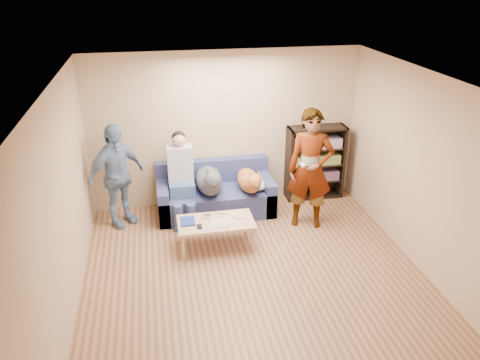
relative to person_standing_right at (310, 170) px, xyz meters
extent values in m
plane|color=brown|center=(-1.13, -1.39, -0.95)|extent=(5.00, 5.00, 0.00)
plane|color=white|center=(-1.13, -1.39, 1.65)|extent=(5.00, 5.00, 0.00)
plane|color=tan|center=(-1.13, 1.11, 0.35)|extent=(4.50, 0.00, 4.50)
plane|color=tan|center=(-1.13, -3.89, 0.35)|extent=(4.50, 0.00, 4.50)
plane|color=tan|center=(-3.38, -1.39, 0.35)|extent=(0.00, 5.00, 5.00)
plane|color=tan|center=(1.12, -1.39, 0.35)|extent=(0.00, 5.00, 5.00)
ellipsoid|color=#BDBCC1|center=(-0.70, 0.55, -0.44)|extent=(0.44, 0.37, 0.15)
imported|color=gray|center=(0.00, 0.00, 0.00)|extent=(0.80, 0.65, 1.89)
imported|color=#6F87B1|center=(-2.92, 0.58, -0.12)|extent=(1.02, 0.90, 1.66)
cube|color=silver|center=(-0.20, -0.20, 0.18)|extent=(0.05, 0.13, 0.03)
cube|color=navy|center=(-1.92, -0.34, -0.51)|extent=(0.20, 0.26, 0.03)
cube|color=silver|center=(-1.47, -0.49, -0.52)|extent=(0.26, 0.20, 0.02)
cube|color=beige|center=(-1.44, -0.47, -0.50)|extent=(0.22, 0.17, 0.01)
cube|color=#BBBCC0|center=(-1.64, -0.27, -0.50)|extent=(0.11, 0.06, 0.05)
cube|color=silver|center=(-1.24, -0.29, -0.51)|extent=(0.04, 0.13, 0.03)
cube|color=silver|center=(-1.16, -0.37, -0.51)|extent=(0.09, 0.06, 0.03)
cylinder|color=white|center=(-1.32, -0.41, -0.52)|extent=(0.07, 0.07, 0.02)
cylinder|color=silver|center=(-1.32, -0.33, -0.52)|extent=(0.07, 0.07, 0.02)
cylinder|color=orange|center=(-1.54, -0.55, -0.52)|extent=(0.13, 0.06, 0.01)
cylinder|color=black|center=(-1.40, -0.21, -0.52)|extent=(0.13, 0.08, 0.01)
cube|color=black|center=(-1.77, -0.51, -0.52)|extent=(0.07, 0.12, 0.02)
cube|color=#515B93|center=(-1.38, 0.66, -0.74)|extent=(1.90, 0.85, 0.42)
cube|color=#515B93|center=(-1.38, 1.00, -0.33)|extent=(1.90, 0.18, 0.40)
cube|color=#515B93|center=(-2.24, 0.66, -0.66)|extent=(0.18, 0.85, 0.58)
cube|color=#515B93|center=(-0.52, 0.66, -0.66)|extent=(0.18, 0.85, 0.58)
cube|color=#426291|center=(-1.93, 0.58, -0.42)|extent=(0.40, 0.38, 0.22)
cylinder|color=#3A4481|center=(-2.03, 0.16, -0.74)|extent=(0.14, 0.14, 0.47)
cylinder|color=#404D8D|center=(-1.83, 0.16, -0.74)|extent=(0.14, 0.14, 0.47)
cube|color=silver|center=(-1.93, 0.68, -0.03)|extent=(0.40, 0.24, 0.58)
sphere|color=tan|center=(-1.93, 0.68, 0.37)|extent=(0.21, 0.21, 0.21)
ellipsoid|color=black|center=(-1.93, 0.71, 0.40)|extent=(0.22, 0.22, 0.19)
ellipsoid|color=#50525B|center=(-1.48, 0.64, -0.34)|extent=(0.42, 0.88, 0.37)
sphere|color=#494C53|center=(-1.48, 0.32, -0.26)|extent=(0.32, 0.32, 0.32)
sphere|color=#4F5059|center=(-1.48, 0.14, -0.11)|extent=(0.26, 0.26, 0.26)
cube|color=black|center=(-1.48, 0.02, -0.15)|extent=(0.08, 0.12, 0.07)
cone|color=#4B4F55|center=(-1.55, 0.17, 0.03)|extent=(0.08, 0.08, 0.12)
cone|color=#53585E|center=(-1.41, 0.17, 0.03)|extent=(0.08, 0.08, 0.12)
cylinder|color=#4D5158|center=(-1.48, 1.07, -0.38)|extent=(0.05, 0.29, 0.17)
ellipsoid|color=#C16E3B|center=(-0.84, 0.58, -0.37)|extent=(0.36, 0.75, 0.31)
sphere|color=#A95A33|center=(-0.84, 0.28, -0.30)|extent=(0.27, 0.27, 0.27)
sphere|color=#C87E3D|center=(-0.84, 0.12, -0.17)|extent=(0.22, 0.22, 0.22)
cube|color=#56331D|center=(-0.84, 0.00, -0.20)|extent=(0.07, 0.10, 0.06)
cone|color=#AE5F35|center=(-0.90, 0.14, -0.06)|extent=(0.07, 0.07, 0.10)
cone|color=#B87E38|center=(-0.78, 0.14, -0.06)|extent=(0.07, 0.07, 0.10)
cylinder|color=#C4693C|center=(-0.84, 0.97, -0.40)|extent=(0.04, 0.24, 0.14)
cube|color=tan|center=(-1.52, -0.39, -0.55)|extent=(1.10, 0.60, 0.04)
cylinder|color=tan|center=(-2.02, -0.64, -0.76)|extent=(0.05, 0.05, 0.38)
cylinder|color=tan|center=(-1.02, -0.64, -0.76)|extent=(0.05, 0.05, 0.38)
cylinder|color=tan|center=(-2.02, -0.14, -0.76)|extent=(0.05, 0.05, 0.38)
cylinder|color=tan|center=(-1.02, -0.14, -0.76)|extent=(0.05, 0.05, 0.38)
cube|color=black|center=(-0.06, 0.93, -0.30)|extent=(0.04, 0.34, 1.30)
cube|color=black|center=(0.90, 0.93, -0.30)|extent=(0.04, 0.34, 1.30)
cube|color=black|center=(0.42, 0.93, 0.33)|extent=(1.00, 0.34, 0.04)
cube|color=black|center=(0.42, 0.93, -0.93)|extent=(1.00, 0.34, 0.04)
cube|color=black|center=(0.42, 1.09, -0.30)|extent=(1.00, 0.02, 1.30)
cube|color=black|center=(0.42, 0.93, -0.63)|extent=(0.94, 0.32, 0.03)
cube|color=black|center=(0.42, 0.93, -0.33)|extent=(0.94, 0.32, 0.02)
cube|color=black|center=(0.42, 0.93, -0.03)|extent=(0.94, 0.32, 0.02)
cube|color=#B23333|center=(0.42, 0.91, -0.53)|extent=(0.84, 0.24, 0.17)
cube|color=gold|center=(0.42, 0.91, -0.23)|extent=(0.84, 0.24, 0.17)
cube|color=#994C99|center=(0.42, 0.91, 0.07)|extent=(0.84, 0.24, 0.17)
camera|label=1|loc=(-2.29, -6.23, 2.81)|focal=35.00mm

